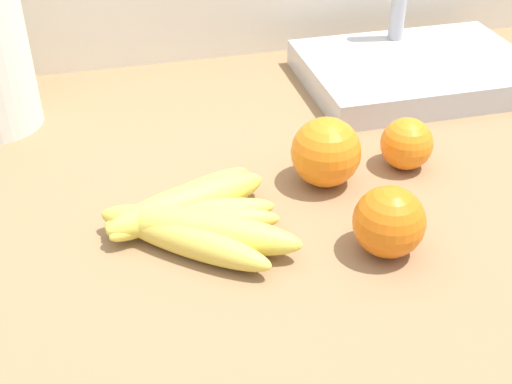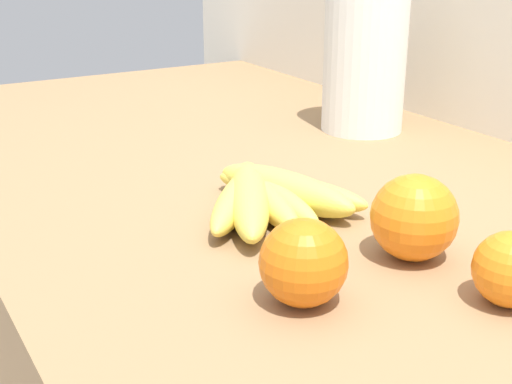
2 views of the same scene
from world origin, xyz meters
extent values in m
cube|color=silver|center=(0.00, 0.41, 0.65)|extent=(2.25, 0.06, 1.30)
ellipsoid|color=#E3C44C|center=(-0.07, -0.11, 0.94)|extent=(0.17, 0.16, 0.04)
ellipsoid|color=#E5CF4C|center=(-0.05, -0.10, 0.94)|extent=(0.21, 0.14, 0.04)
ellipsoid|color=#E5C14C|center=(-0.06, -0.08, 0.94)|extent=(0.19, 0.07, 0.03)
ellipsoid|color=#DBCE4C|center=(-0.06, -0.07, 0.94)|extent=(0.19, 0.04, 0.03)
ellipsoid|color=#E3D44C|center=(-0.06, -0.06, 0.94)|extent=(0.19, 0.10, 0.04)
ellipsoid|color=#E9D04C|center=(-0.06, -0.04, 0.94)|extent=(0.19, 0.12, 0.04)
sphere|color=orange|center=(0.13, -0.16, 0.96)|extent=(0.07, 0.07, 0.07)
sphere|color=orange|center=(0.22, -0.01, 0.95)|extent=(0.06, 0.06, 0.06)
sphere|color=orange|center=(0.11, -0.02, 0.96)|extent=(0.08, 0.08, 0.08)
cube|color=#B7BABF|center=(0.34, 0.20, 0.94)|extent=(0.34, 0.24, 0.04)
camera|label=1|loc=(-0.14, -0.65, 1.37)|focal=47.09mm
camera|label=2|loc=(0.56, -0.46, 1.21)|focal=48.96mm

